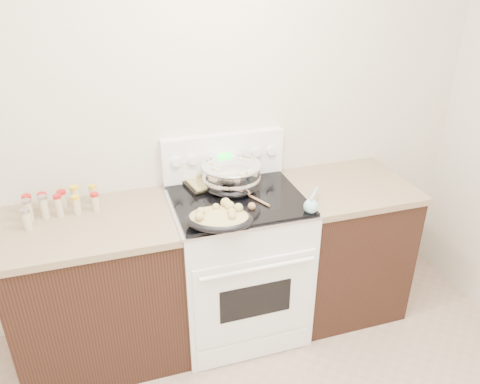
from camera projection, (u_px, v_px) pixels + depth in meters
name	position (u px, v px, depth m)	size (l,w,h in m)	color
room_shell	(274.00, 199.00, 1.04)	(4.10, 3.60, 2.75)	beige
counter_left	(100.00, 290.00, 2.70)	(0.93, 0.67, 0.92)	black
counter_right	(342.00, 245.00, 3.11)	(0.73, 0.67, 0.92)	black
kitchen_range	(237.00, 261.00, 2.90)	(0.78, 0.73, 1.22)	white
mixing_bowl	(232.00, 177.00, 2.74)	(0.37, 0.37, 0.21)	silver
roasting_pan	(219.00, 218.00, 2.38)	(0.41, 0.35, 0.12)	black
baking_sheet	(216.00, 178.00, 2.87)	(0.44, 0.35, 0.06)	black
wooden_spoon	(252.00, 203.00, 2.60)	(0.13, 0.24, 0.04)	#9D6F48
blue_ladle	(311.00, 205.00, 2.54)	(0.18, 0.24, 0.10)	#89C7CC
spice_jars	(56.00, 204.00, 2.54)	(0.40, 0.24, 0.13)	#BFB28C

